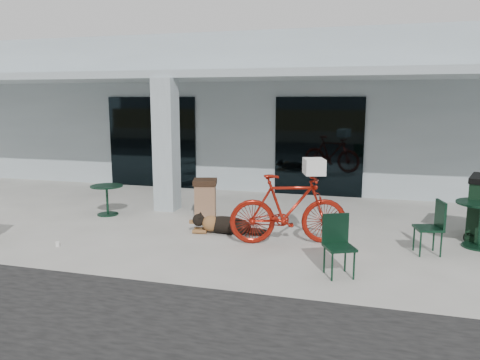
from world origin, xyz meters
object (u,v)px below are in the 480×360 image
(cafe_table_near, at_px, (107,200))
(trash_receptacle, at_px, (205,199))
(dog, at_px, (226,224))
(bicycle, at_px, (288,209))
(cafe_chair_far_a, at_px, (339,247))
(cafe_chair_far_b, at_px, (428,227))
(cafe_table_far, at_px, (480,225))

(cafe_table_near, xyz_separation_m, trash_receptacle, (2.26, 0.38, 0.09))
(dog, xyz_separation_m, cafe_table_near, (-3.08, 0.72, 0.15))
(bicycle, bearing_deg, cafe_table_near, 59.67)
(bicycle, xyz_separation_m, cafe_chair_far_a, (1.02, -1.40, -0.19))
(bicycle, relative_size, cafe_chair_far_b, 2.30)
(bicycle, height_order, cafe_chair_far_a, bicycle)
(cafe_table_near, bearing_deg, trash_receptacle, 9.67)
(cafe_chair_far_b, bearing_deg, cafe_table_far, 110.79)
(bicycle, bearing_deg, dog, 59.73)
(trash_receptacle, bearing_deg, bicycle, -33.34)
(bicycle, xyz_separation_m, dog, (-1.30, 0.30, -0.45))
(cafe_chair_far_a, xyz_separation_m, trash_receptacle, (-3.15, 2.80, -0.03))
(cafe_table_near, distance_m, cafe_table_far, 7.75)
(bicycle, relative_size, trash_receptacle, 2.47)
(cafe_table_near, bearing_deg, cafe_chair_far_a, -24.08)
(trash_receptacle, bearing_deg, dog, -53.07)
(dog, xyz_separation_m, cafe_chair_far_b, (3.71, -0.23, 0.27))
(cafe_table_far, distance_m, cafe_chair_far_a, 3.15)
(bicycle, height_order, cafe_table_far, bicycle)
(cafe_table_far, xyz_separation_m, trash_receptacle, (-5.49, 0.69, 0.02))
(bicycle, distance_m, cafe_chair_far_b, 2.42)
(cafe_chair_far_a, bearing_deg, dog, 118.43)
(bicycle, relative_size, dog, 1.81)
(dog, bearing_deg, cafe_table_far, -5.35)
(cafe_table_near, height_order, cafe_chair_far_b, cafe_chair_far_b)
(bicycle, height_order, cafe_table_near, bicycle)
(dog, distance_m, cafe_chair_far_b, 3.73)
(bicycle, xyz_separation_m, cafe_table_near, (-4.39, 1.02, -0.30))
(cafe_table_near, relative_size, cafe_chair_far_b, 0.78)
(cafe_table_near, relative_size, trash_receptacle, 0.84)
(cafe_chair_far_b, distance_m, trash_receptacle, 4.73)
(cafe_table_near, height_order, cafe_chair_far_a, cafe_chair_far_a)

